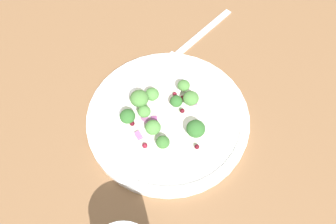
# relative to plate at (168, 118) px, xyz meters

# --- Properties ---
(ground_plane) EXTENTS (1.80, 1.80, 0.02)m
(ground_plane) POSITION_rel_plate_xyz_m (0.03, -0.02, -0.02)
(ground_plane) COLOR brown
(plate) EXTENTS (0.26, 0.26, 0.02)m
(plate) POSITION_rel_plate_xyz_m (0.00, 0.00, 0.00)
(plate) COLOR white
(plate) RESTS_ON ground_plane
(dressing_pool) EXTENTS (0.15, 0.15, 0.00)m
(dressing_pool) POSITION_rel_plate_xyz_m (0.00, -0.00, 0.00)
(dressing_pool) COLOR white
(dressing_pool) RESTS_ON plate
(broccoli_floret_0) EXTENTS (0.02, 0.02, 0.02)m
(broccoli_floret_0) POSITION_rel_plate_xyz_m (-0.01, 0.03, 0.02)
(broccoli_floret_0) COLOR #8EB77A
(broccoli_floret_0) RESTS_ON plate
(broccoli_floret_1) EXTENTS (0.03, 0.03, 0.03)m
(broccoli_floret_1) POSITION_rel_plate_xyz_m (-0.00, -0.04, 0.02)
(broccoli_floret_1) COLOR #8EB77A
(broccoli_floret_1) RESTS_ON plate
(broccoli_floret_2) EXTENTS (0.02, 0.02, 0.02)m
(broccoli_floret_2) POSITION_rel_plate_xyz_m (0.01, -0.02, 0.02)
(broccoli_floret_2) COLOR #8EB77A
(broccoli_floret_2) RESTS_ON plate
(broccoli_floret_3) EXTENTS (0.02, 0.02, 0.02)m
(broccoli_floret_3) POSITION_rel_plate_xyz_m (0.02, 0.03, 0.02)
(broccoli_floret_3) COLOR #9EC684
(broccoli_floret_3) RESTS_ON plate
(broccoli_floret_4) EXTENTS (0.02, 0.02, 0.02)m
(broccoli_floret_4) POSITION_rel_plate_xyz_m (0.04, 0.00, 0.02)
(broccoli_floret_4) COLOR #9EC684
(broccoli_floret_4) RESTS_ON plate
(broccoli_floret_5) EXTENTS (0.02, 0.02, 0.02)m
(broccoli_floret_5) POSITION_rel_plate_xyz_m (-0.04, 0.04, 0.02)
(broccoli_floret_5) COLOR #ADD18E
(broccoli_floret_5) RESTS_ON plate
(broccoli_floret_6) EXTENTS (0.03, 0.03, 0.03)m
(broccoli_floret_6) POSITION_rel_plate_xyz_m (-0.05, -0.02, 0.02)
(broccoli_floret_6) COLOR #8EB77A
(broccoli_floret_6) RESTS_ON plate
(broccoli_floret_7) EXTENTS (0.02, 0.02, 0.02)m
(broccoli_floret_7) POSITION_rel_plate_xyz_m (0.02, 0.06, 0.02)
(broccoli_floret_7) COLOR #ADD18E
(broccoli_floret_7) RESTS_ON plate
(broccoli_floret_8) EXTENTS (0.02, 0.02, 0.02)m
(broccoli_floret_8) POSITION_rel_plate_xyz_m (0.02, -0.05, 0.02)
(broccoli_floret_8) COLOR #8EB77A
(broccoli_floret_8) RESTS_ON plate
(broccoli_floret_9) EXTENTS (0.03, 0.03, 0.03)m
(broccoli_floret_9) POSITION_rel_plate_xyz_m (0.04, 0.03, 0.03)
(broccoli_floret_9) COLOR #9EC684
(broccoli_floret_9) RESTS_ON plate
(cranberry_0) EXTENTS (0.01, 0.01, 0.01)m
(cranberry_0) POSITION_rel_plate_xyz_m (0.02, -0.02, 0.01)
(cranberry_0) COLOR maroon
(cranberry_0) RESTS_ON plate
(cranberry_1) EXTENTS (0.01, 0.01, 0.01)m
(cranberry_1) POSITION_rel_plate_xyz_m (0.01, -0.04, 0.01)
(cranberry_1) COLOR maroon
(cranberry_1) RESTS_ON plate
(cranberry_2) EXTENTS (0.01, 0.01, 0.01)m
(cranberry_2) POSITION_rel_plate_xyz_m (0.03, -0.03, 0.01)
(cranberry_2) COLOR maroon
(cranberry_2) RESTS_ON plate
(cranberry_3) EXTENTS (0.01, 0.01, 0.01)m
(cranberry_3) POSITION_rel_plate_xyz_m (0.02, 0.06, 0.01)
(cranberry_3) COLOR #4C0A14
(cranberry_3) RESTS_ON plate
(cranberry_4) EXTENTS (0.01, 0.01, 0.01)m
(cranberry_4) POSITION_rel_plate_xyz_m (-0.03, 0.06, 0.01)
(cranberry_4) COLOR maroon
(cranberry_4) RESTS_ON plate
(cranberry_5) EXTENTS (0.01, 0.01, 0.01)m
(cranberry_5) POSITION_rel_plate_xyz_m (-0.07, -0.00, 0.01)
(cranberry_5) COLOR #4C0A14
(cranberry_5) RESTS_ON plate
(cranberry_6) EXTENTS (0.01, 0.01, 0.01)m
(cranberry_6) POSITION_rel_plate_xyz_m (-0.01, -0.02, 0.01)
(cranberry_6) COLOR #4C0A14
(cranberry_6) RESTS_ON plate
(onion_bit_0) EXTENTS (0.01, 0.02, 0.01)m
(onion_bit_0) POSITION_rel_plate_xyz_m (-0.00, -0.05, 0.01)
(onion_bit_0) COLOR #934C84
(onion_bit_0) RESTS_ON plate
(onion_bit_1) EXTENTS (0.02, 0.01, 0.00)m
(onion_bit_1) POSITION_rel_plate_xyz_m (0.01, 0.03, 0.01)
(onion_bit_1) COLOR #A35B93
(onion_bit_1) RESTS_ON plate
(onion_bit_2) EXTENTS (0.01, 0.01, 0.01)m
(onion_bit_2) POSITION_rel_plate_xyz_m (-0.00, 0.06, 0.01)
(onion_bit_2) COLOR #A35B93
(onion_bit_2) RESTS_ON plate
(onion_bit_3) EXTENTS (0.01, 0.01, 0.01)m
(onion_bit_3) POSITION_rel_plate_xyz_m (0.01, 0.02, 0.01)
(onion_bit_3) COLOR #843D75
(onion_bit_3) RESTS_ON plate
(fork) EXTENTS (0.06, 0.19, 0.01)m
(fork) POSITION_rel_plate_xyz_m (0.11, -0.13, -0.01)
(fork) COLOR silver
(fork) RESTS_ON ground_plane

